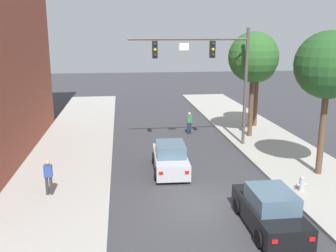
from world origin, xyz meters
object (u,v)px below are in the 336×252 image
object	(u,v)px
street_tree_second	(253,58)
street_tree_third	(258,64)
pedestrian_crossing_road	(189,122)
street_tree_nearest	(329,66)
car_following_black	(269,211)
traffic_signal_mast	(213,65)
pedestrian_sidewalk_left_walker	(48,176)
car_lead_silver	(170,158)
fire_hydrant	(302,183)

from	to	relation	value
street_tree_second	street_tree_third	distance (m)	3.37
pedestrian_crossing_road	street_tree_nearest	size ratio (longest dim) A/B	0.22
car_following_black	pedestrian_crossing_road	xyz separation A→B (m)	(-0.48, 14.34, 0.19)
traffic_signal_mast	pedestrian_sidewalk_left_walker	world-z (taller)	traffic_signal_mast
car_lead_silver	street_tree_nearest	distance (m)	9.26
pedestrian_sidewalk_left_walker	fire_hydrant	world-z (taller)	pedestrian_sidewalk_left_walker
car_lead_silver	street_tree_second	distance (m)	10.20
car_following_black	pedestrian_crossing_road	world-z (taller)	pedestrian_crossing_road
car_lead_silver	street_tree_third	size ratio (longest dim) A/B	0.68
street_tree_third	fire_hydrant	bearing A→B (deg)	-100.28
car_lead_silver	fire_hydrant	world-z (taller)	car_lead_silver
pedestrian_crossing_road	pedestrian_sidewalk_left_walker	bearing A→B (deg)	-128.64
traffic_signal_mast	street_tree_second	distance (m)	3.83
car_following_black	street_tree_third	size ratio (longest dim) A/B	0.67
traffic_signal_mast	street_tree_third	size ratio (longest dim) A/B	1.20
traffic_signal_mast	car_following_black	distance (m)	11.75
pedestrian_sidewalk_left_walker	car_following_black	bearing A→B (deg)	-24.00
pedestrian_sidewalk_left_walker	street_tree_second	size ratio (longest dim) A/B	0.22
car_following_black	street_tree_second	xyz separation A→B (m)	(3.61, 12.70, 4.97)
pedestrian_crossing_road	street_tree_second	bearing A→B (deg)	-21.76
traffic_signal_mast	fire_hydrant	world-z (taller)	traffic_signal_mast
street_tree_third	car_lead_silver	bearing A→B (deg)	-131.49
pedestrian_crossing_road	street_tree_third	size ratio (longest dim) A/B	0.26
car_lead_silver	street_tree_second	size ratio (longest dim) A/B	0.59
pedestrian_crossing_road	street_tree_second	size ratio (longest dim) A/B	0.22
traffic_signal_mast	fire_hydrant	distance (m)	9.59
street_tree_third	street_tree_second	bearing A→B (deg)	-115.89
car_lead_silver	street_tree_third	bearing A→B (deg)	48.51
street_tree_nearest	street_tree_second	xyz separation A→B (m)	(-1.06, 7.74, -0.04)
street_tree_second	street_tree_third	bearing A→B (deg)	64.11
street_tree_nearest	street_tree_third	xyz separation A→B (m)	(0.38, 10.71, -0.75)
car_following_black	street_tree_nearest	world-z (taller)	street_tree_nearest
traffic_signal_mast	pedestrian_sidewalk_left_walker	size ratio (longest dim) A/B	4.62
car_following_black	street_tree_nearest	distance (m)	8.46
traffic_signal_mast	street_tree_second	bearing A→B (deg)	30.22
pedestrian_sidewalk_left_walker	fire_hydrant	distance (m)	11.60
car_following_black	pedestrian_sidewalk_left_walker	xyz separation A→B (m)	(-8.81, 3.92, 0.34)
traffic_signal_mast	street_tree_third	bearing A→B (deg)	45.89
traffic_signal_mast	car_lead_silver	bearing A→B (deg)	-128.08
traffic_signal_mast	car_following_black	size ratio (longest dim) A/B	1.78
pedestrian_sidewalk_left_walker	street_tree_nearest	world-z (taller)	street_tree_nearest
car_following_black	fire_hydrant	size ratio (longest dim) A/B	5.90
car_following_black	street_tree_second	world-z (taller)	street_tree_second
car_following_black	street_tree_nearest	bearing A→B (deg)	46.68
car_lead_silver	street_tree_second	bearing A→B (deg)	42.80
car_following_black	street_tree_second	distance (m)	14.11
car_following_black	pedestrian_sidewalk_left_walker	distance (m)	9.65
car_following_black	street_tree_third	world-z (taller)	street_tree_third
car_lead_silver	car_following_black	size ratio (longest dim) A/B	1.01
car_following_black	pedestrian_sidewalk_left_walker	size ratio (longest dim) A/B	2.59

